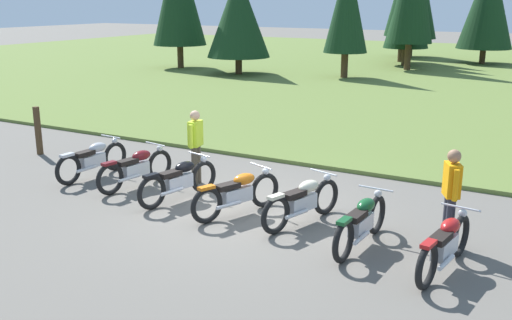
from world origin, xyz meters
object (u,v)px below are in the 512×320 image
(motorcycle_maroon, at_px, (136,168))
(trail_marker_post, at_px, (38,131))
(rider_near_row_end, at_px, (451,192))
(motorcycle_red, at_px, (445,244))
(motorcycle_british_green, at_px, (361,222))
(motorcycle_silver, at_px, (93,159))
(rider_with_back_turned, at_px, (196,143))
(motorcycle_cream, at_px, (302,201))
(motorcycle_black, at_px, (179,180))
(motorcycle_orange, at_px, (237,193))

(motorcycle_maroon, height_order, trail_marker_post, trail_marker_post)
(rider_near_row_end, height_order, trail_marker_post, rider_near_row_end)
(motorcycle_red, bearing_deg, motorcycle_british_green, 169.71)
(motorcycle_silver, bearing_deg, rider_with_back_turned, 17.76)
(motorcycle_cream, bearing_deg, motorcycle_black, -178.40)
(motorcycle_maroon, height_order, rider_near_row_end, rider_near_row_end)
(trail_marker_post, bearing_deg, motorcycle_red, -9.48)
(motorcycle_silver, distance_m, motorcycle_cream, 5.47)
(motorcycle_red, distance_m, trail_marker_post, 11.11)
(rider_near_row_end, bearing_deg, motorcycle_cream, -174.12)
(motorcycle_silver, distance_m, motorcycle_maroon, 1.35)
(motorcycle_cream, xyz_separation_m, trail_marker_post, (-8.24, 1.09, 0.21))
(motorcycle_black, height_order, motorcycle_british_green, same)
(rider_near_row_end, bearing_deg, motorcycle_silver, -179.94)
(motorcycle_black, bearing_deg, rider_near_row_end, 3.66)
(rider_near_row_end, bearing_deg, motorcycle_maroon, -179.40)
(motorcycle_silver, height_order, motorcycle_black, same)
(motorcycle_maroon, height_order, motorcycle_red, same)
(motorcycle_silver, distance_m, trail_marker_post, 2.91)
(motorcycle_british_green, height_order, rider_near_row_end, rider_near_row_end)
(motorcycle_orange, bearing_deg, motorcycle_black, 175.29)
(motorcycle_cream, relative_size, rider_with_back_turned, 1.23)
(motorcycle_maroon, relative_size, motorcycle_red, 1.00)
(motorcycle_silver, bearing_deg, motorcycle_red, -6.89)
(motorcycle_silver, xyz_separation_m, motorcycle_british_green, (6.77, -0.73, 0.00))
(motorcycle_black, height_order, rider_near_row_end, rider_near_row_end)
(rider_near_row_end, bearing_deg, trail_marker_post, 175.60)
(motorcycle_red, relative_size, rider_with_back_turned, 1.25)
(motorcycle_maroon, relative_size, trail_marker_post, 1.62)
(rider_with_back_turned, relative_size, trail_marker_post, 1.30)
(motorcycle_maroon, xyz_separation_m, rider_near_row_end, (6.66, 0.07, 0.51))
(motorcycle_british_green, bearing_deg, rider_near_row_end, 30.76)
(motorcycle_black, distance_m, motorcycle_red, 5.50)
(motorcycle_british_green, distance_m, rider_near_row_end, 1.54)
(motorcycle_black, distance_m, motorcycle_cream, 2.75)
(rider_with_back_turned, distance_m, rider_near_row_end, 5.68)
(motorcycle_british_green, xyz_separation_m, rider_with_back_turned, (-4.39, 1.49, 0.51))
(motorcycle_british_green, relative_size, rider_near_row_end, 1.26)
(motorcycle_black, distance_m, rider_with_back_turned, 1.25)
(motorcycle_black, xyz_separation_m, motorcycle_red, (5.46, -0.66, 0.00))
(rider_near_row_end, bearing_deg, motorcycle_british_green, -149.24)
(motorcycle_orange, distance_m, motorcycle_british_green, 2.59)
(motorcycle_maroon, height_order, rider_with_back_turned, rider_with_back_turned)
(motorcycle_cream, xyz_separation_m, motorcycle_red, (2.72, -0.74, 0.00))
(motorcycle_maroon, relative_size, motorcycle_british_green, 0.99)
(motorcycle_maroon, bearing_deg, motorcycle_orange, -7.82)
(motorcycle_cream, distance_m, rider_with_back_turned, 3.29)
(motorcycle_black, height_order, motorcycle_orange, same)
(motorcycle_british_green, xyz_separation_m, motorcycle_red, (1.41, -0.26, 0.00))
(motorcycle_cream, height_order, rider_near_row_end, rider_near_row_end)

